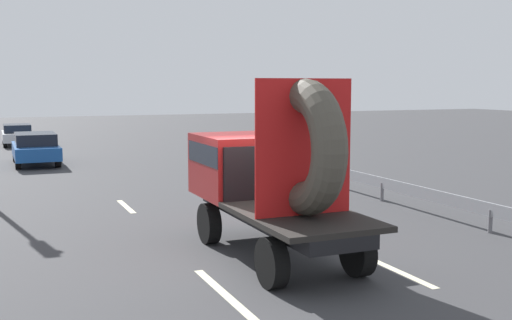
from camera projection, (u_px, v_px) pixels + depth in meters
ground_plane at (273, 256)px, 12.51m from camera, size 120.00×120.00×0.00m
flatbed_truck at (267, 171)px, 12.61m from camera, size 2.02×5.27×3.55m
distant_sedan at (36, 148)px, 26.85m from camera, size 1.81×4.22×1.38m
guardrail at (430, 195)px, 16.39m from camera, size 0.10×17.44×0.71m
lane_dash_left_near at (226, 295)px, 10.17m from camera, size 0.16×2.98×0.01m
lane_dash_left_far at (126, 206)px, 17.61m from camera, size 0.16×2.04×0.01m
lane_dash_right_near at (398, 271)px, 11.49m from camera, size 0.16×2.19×0.01m
lane_dash_right_far at (237, 198)px, 18.95m from camera, size 0.16×2.90×0.01m
oncoming_car at (17, 134)px, 35.43m from camera, size 1.59×3.72×1.21m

